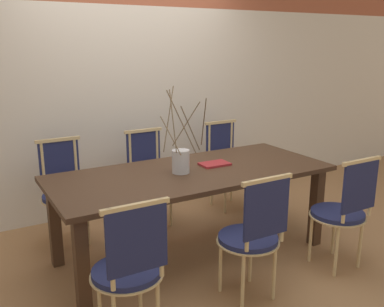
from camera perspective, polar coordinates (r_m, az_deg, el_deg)
name	(u,v)px	position (r m, az deg, el deg)	size (l,w,h in m)	color
ground_plane	(192,253)	(3.88, 0.00, -13.15)	(16.00, 16.00, 0.00)	#9E7047
wall_rear	(128,63)	(4.66, -8.49, 11.89)	(12.00, 0.06, 3.20)	beige
dining_table	(192,182)	(3.62, 0.00, -3.77)	(2.36, 1.00, 0.76)	#422B1C
chair_near_leftend	(130,266)	(2.65, -8.33, -14.67)	(0.45, 0.45, 0.96)	#1E234C
chair_near_left	(253,233)	(3.06, 8.11, -10.47)	(0.45, 0.45, 0.96)	#1E234C
chair_near_center	(343,209)	(3.66, 19.52, -6.95)	(0.45, 0.45, 0.96)	#1E234C
chair_far_leftend	(65,188)	(4.09, -16.61, -4.44)	(0.45, 0.45, 0.96)	#1E234C
chair_far_left	(150,174)	(4.34, -5.68, -2.77)	(0.45, 0.45, 0.96)	#1E234C
chair_far_center	(226,162)	(4.78, 4.61, -1.10)	(0.45, 0.45, 0.96)	#1E234C
vase_centerpiece	(181,160)	(3.51, -1.48, -0.83)	(0.41, 0.43, 0.70)	silver
book_stack	(215,164)	(3.76, 3.04, -1.40)	(0.26, 0.17, 0.02)	maroon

